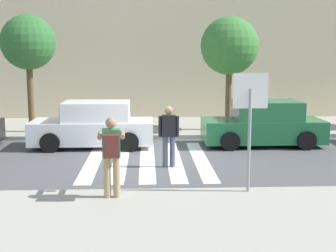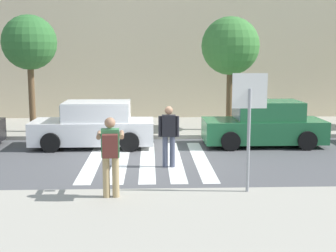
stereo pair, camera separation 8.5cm
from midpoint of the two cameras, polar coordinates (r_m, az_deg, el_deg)
ground_plane at (r=13.86m, az=-2.34°, el=-4.38°), size 120.00×120.00×0.00m
sidewalk_near at (r=7.93m, az=-2.41°, el=-14.35°), size 60.00×6.00×0.14m
sidewalk_far at (r=19.73m, az=-2.32°, el=-0.12°), size 60.00×4.80×0.14m
building_facade_far at (r=23.88m, az=-2.36°, el=9.17°), size 56.00×4.00×6.53m
crosswalk_stripe_0 at (r=14.15m, az=-8.85°, el=-4.19°), size 0.44×5.20×0.01m
crosswalk_stripe_1 at (r=14.08m, az=-5.61°, el=-4.19°), size 0.44×5.20×0.01m
crosswalk_stripe_2 at (r=14.05m, az=-2.34°, el=-4.17°), size 0.44×5.20×0.01m
crosswalk_stripe_3 at (r=14.07m, az=0.93°, el=-4.15°), size 0.44×5.20×0.01m
crosswalk_stripe_4 at (r=14.14m, az=4.17°, el=-4.11°), size 0.44×5.20×0.01m
stop_sign at (r=10.31m, az=10.12°, el=2.41°), size 0.76×0.08×2.62m
photographer_with_backpack at (r=9.91m, az=-6.79°, el=-2.96°), size 0.61×0.87×1.72m
pedestrian_crossing at (r=13.04m, az=0.28°, el=-0.86°), size 0.58×0.25×1.72m
parked_car_white at (r=16.08m, az=-8.83°, el=0.03°), size 4.10×1.92×1.55m
parked_car_green at (r=16.47m, az=11.81°, el=0.16°), size 4.10×1.92×1.55m
street_tree_west at (r=18.72m, az=-16.42°, el=9.66°), size 2.08×2.08×4.47m
street_tree_center at (r=18.55m, az=7.74°, el=9.58°), size 2.26×2.26×4.43m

